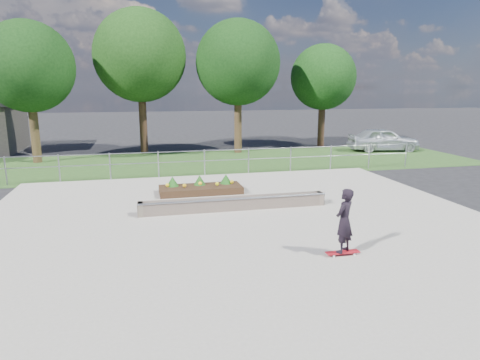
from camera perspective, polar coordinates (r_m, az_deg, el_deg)
The scene contains 12 objects.
ground at distance 11.89m, azimuth 0.71°, elevation -6.74°, with size 120.00×120.00×0.00m, color black.
grass_verge at distance 22.41m, azimuth -6.05°, elevation 2.30°, with size 30.00×8.00×0.02m, color #27481C.
concrete_slab at distance 11.88m, azimuth 0.71°, elevation -6.61°, with size 15.00×15.00×0.06m, color gray.
fence at distance 18.86m, azimuth -4.75°, elevation 2.77°, with size 20.06×0.06×1.20m.
tree_far_left at distance 24.51m, azimuth -26.40°, elevation 13.35°, with size 4.55×4.55×7.15m.
tree_mid_left at distance 25.97m, azimuth -13.20°, elevation 15.81°, with size 5.25×5.25×8.25m.
tree_mid_right at distance 25.59m, azimuth -0.28°, elevation 15.33°, with size 4.90×4.90×7.70m.
tree_far_right at distance 28.89m, azimuth 11.03°, elevation 13.27°, with size 4.20×4.20×6.60m.
grind_ledge at distance 13.58m, azimuth -0.78°, elevation -3.13°, with size 6.00×0.44×0.43m.
planter_bed at distance 15.83m, azimuth -5.29°, elevation -1.02°, with size 3.00×1.20×0.61m.
skateboarder at distance 10.08m, azimuth 13.73°, elevation -5.35°, with size 0.80×0.61×1.59m.
parked_car at distance 27.84m, azimuth 18.57°, elevation 5.15°, with size 1.70×4.22×1.44m, color silver.
Camera 1 is at (-2.70, -10.91, 3.88)m, focal length 32.00 mm.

